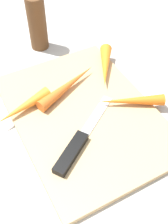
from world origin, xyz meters
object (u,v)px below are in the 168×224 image
at_px(carrot_short, 105,66).
at_px(pepper_grinder, 37,23).
at_px(cutting_board, 84,114).
at_px(carrot_long, 131,101).
at_px(knife, 75,147).
at_px(carrot_shortest, 24,107).
at_px(carrot_longest, 68,86).

xyz_separation_m(carrot_short, pepper_grinder, (0.17, 0.09, 0.04)).
xyz_separation_m(cutting_board, pepper_grinder, (0.26, -0.01, 0.06)).
bearing_deg(carrot_long, knife, 41.97).
xyz_separation_m(carrot_shortest, pepper_grinder, (0.20, -0.11, 0.04)).
bearing_deg(carrot_shortest, pepper_grinder, -134.76).
relative_size(carrot_long, carrot_shortest, 1.10).
bearing_deg(carrot_long, carrot_shortest, 2.19).
distance_m(carrot_longest, carrot_shortest, 0.10).
bearing_deg(carrot_longest, knife, -132.92).
height_order(knife, pepper_grinder, pepper_grinder).
bearing_deg(carrot_long, pepper_grinder, -48.80).
relative_size(knife, carrot_shortest, 1.49).
bearing_deg(knife, carrot_shortest, 75.66).
bearing_deg(carrot_longest, carrot_long, -68.41).
relative_size(cutting_board, carrot_shortest, 3.05).
height_order(cutting_board, carrot_short, carrot_short).
bearing_deg(carrot_long, cutting_board, 9.26).
distance_m(carrot_shortest, carrot_short, 0.20).
bearing_deg(carrot_short, knife, -12.68).
bearing_deg(carrot_longest, carrot_short, -12.52).
distance_m(cutting_board, carrot_long, 0.10).
xyz_separation_m(carrot_longest, carrot_shortest, (-0.01, 0.10, 0.00)).
xyz_separation_m(carrot_long, carrot_short, (0.11, -0.01, 0.00)).
height_order(carrot_long, carrot_shortest, carrot_shortest).
bearing_deg(cutting_board, carrot_longest, 0.57).
bearing_deg(pepper_grinder, carrot_longest, 175.82).
distance_m(carrot_long, carrot_shortest, 0.21).
height_order(cutting_board, knife, knife).
relative_size(carrot_longest, pepper_grinder, 1.22).
bearing_deg(pepper_grinder, knife, 168.15).
bearing_deg(carrot_short, cutting_board, -16.89).
bearing_deg(pepper_grinder, carrot_short, -152.79).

